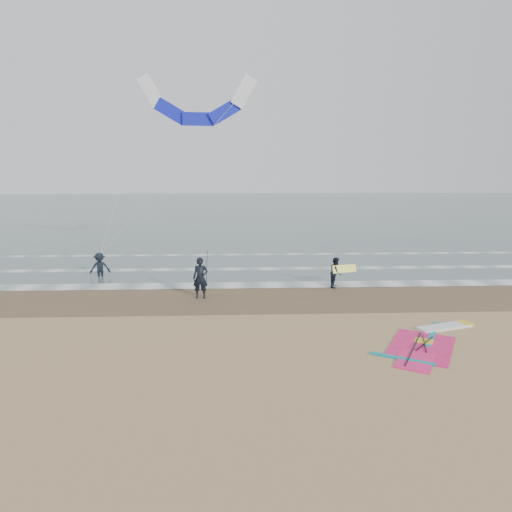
{
  "coord_description": "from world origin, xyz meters",
  "views": [
    {
      "loc": [
        -1.8,
        -14.63,
        6.1
      ],
      "look_at": [
        -0.99,
        5.0,
        2.2
      ],
      "focal_mm": 32.0,
      "sensor_mm": 36.0,
      "label": 1
    }
  ],
  "objects_px": {
    "windsurf_rig": "(429,341)",
    "person_walking": "(336,272)",
    "person_standing": "(200,278)",
    "surf_kite": "(197,106)",
    "person_wading": "(100,262)"
  },
  "relations": [
    {
      "from": "person_walking",
      "to": "surf_kite",
      "type": "relative_size",
      "value": 0.15
    },
    {
      "from": "person_standing",
      "to": "person_walking",
      "type": "relative_size",
      "value": 1.25
    },
    {
      "from": "person_walking",
      "to": "person_wading",
      "type": "relative_size",
      "value": 0.91
    },
    {
      "from": "person_standing",
      "to": "person_wading",
      "type": "height_order",
      "value": "person_standing"
    },
    {
      "from": "windsurf_rig",
      "to": "person_walking",
      "type": "xyz_separation_m",
      "value": [
        -1.75,
        7.46,
        0.74
      ]
    },
    {
      "from": "surf_kite",
      "to": "person_walking",
      "type": "bearing_deg",
      "value": -34.51
    },
    {
      "from": "windsurf_rig",
      "to": "person_wading",
      "type": "relative_size",
      "value": 2.8
    },
    {
      "from": "person_walking",
      "to": "surf_kite",
      "type": "bearing_deg",
      "value": 77.25
    },
    {
      "from": "person_standing",
      "to": "person_walking",
      "type": "height_order",
      "value": "person_standing"
    },
    {
      "from": "person_standing",
      "to": "person_walking",
      "type": "distance_m",
      "value": 6.94
    },
    {
      "from": "windsurf_rig",
      "to": "person_wading",
      "type": "distance_m",
      "value": 17.67
    },
    {
      "from": "person_walking",
      "to": "windsurf_rig",
      "type": "bearing_deg",
      "value": -145.01
    },
    {
      "from": "person_walking",
      "to": "surf_kite",
      "type": "distance_m",
      "value": 12.35
    },
    {
      "from": "windsurf_rig",
      "to": "person_walking",
      "type": "bearing_deg",
      "value": 103.24
    },
    {
      "from": "windsurf_rig",
      "to": "person_standing",
      "type": "distance_m",
      "value": 10.3
    }
  ]
}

